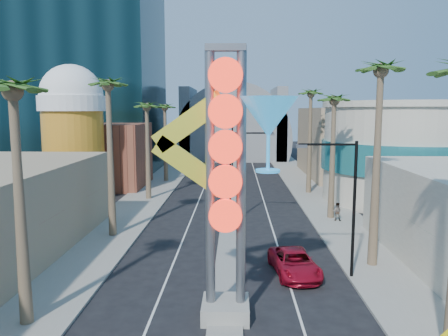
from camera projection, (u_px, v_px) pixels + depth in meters
The scene contains 22 objects.
sidewalk_west at pixel (153, 191), 52.52m from camera, with size 5.00×100.00×0.15m, color gray.
sidewalk_east at pixel (311, 191), 52.02m from camera, with size 5.00×100.00×0.15m, color gray.
median at pixel (232, 187), 55.24m from camera, with size 1.60×84.00×0.15m, color gray.
hotel_tower at pixel (89, 9), 66.40m from camera, with size 20.00×20.00×50.00m, color black.
brick_filler_west at pixel (106, 155), 55.14m from camera, with size 10.00×10.00×8.00m, color brown.
filler_east at pixel (341, 142), 64.08m from camera, with size 10.00×20.00×10.00m, color tan.
beer_mug at pixel (73, 127), 46.74m from camera, with size 7.00×7.00×14.50m.
turquoise_building at pixel (401, 152), 46.16m from camera, with size 16.60×16.60×10.60m.
canopy at pixel (233, 137), 88.37m from camera, with size 22.00×16.00×22.00m.
neon_sign at pixel (244, 164), 19.55m from camera, with size 6.53×2.60×12.55m.
streetlight_0 at pixel (237, 168), 36.76m from camera, with size 3.79×0.25×8.00m.
streetlight_1 at pixel (228, 145), 60.57m from camera, with size 3.79×0.25×8.00m.
streetlight_2 at pixel (346, 197), 24.71m from camera, with size 3.45×0.25×8.00m.
palm_0 at pixel (13, 105), 18.51m from camera, with size 2.40×2.40×11.70m.
palm_1 at pixel (108, 95), 32.26m from camera, with size 2.40×2.40×12.70m.
palm_2 at pixel (147, 112), 46.31m from camera, with size 2.40×2.40×11.20m.
palm_3 at pixel (165, 112), 58.20m from camera, with size 2.40×2.40×11.20m.
palm_5 at pixel (380, 83), 25.78m from camera, with size 2.40×2.40×13.20m.
palm_6 at pixel (334, 107), 37.85m from camera, with size 2.40×2.40×11.70m.
palm_7 at pixel (311, 100), 49.62m from camera, with size 2.40×2.40×12.70m.
red_pickup at pixel (294, 263), 25.85m from camera, with size 2.36×5.12×1.42m, color #AB0D24.
pedestrian_b at pixel (337, 212), 37.94m from camera, with size 0.77×0.60×1.58m, color gray.
Camera 1 is at (0.44, -16.45, 9.71)m, focal length 35.00 mm.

